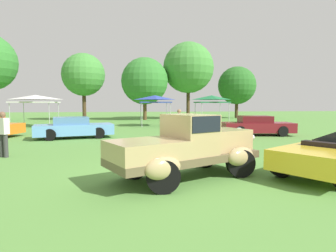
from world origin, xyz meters
name	(u,v)px	position (x,y,z in m)	size (l,w,h in m)	color
ground_plane	(170,173)	(0.00, 0.00, 0.00)	(120.00, 120.00, 0.00)	#568C3D
feature_pickup_truck	(187,146)	(0.38, -0.58, 0.86)	(4.36, 3.13, 1.70)	brown
neighbor_convertible	(333,154)	(4.50, -0.75, 0.58)	(4.40, 3.65, 1.40)	yellow
show_car_skyblue	(74,128)	(-4.33, 8.77, 0.60)	(4.57, 2.66, 1.22)	#669EDB
show_car_burgundy	(257,126)	(6.78, 8.73, 0.60)	(4.48, 2.24, 1.22)	maroon
spectator_near_truck	(179,124)	(1.49, 6.89, 0.91)	(0.34, 0.45, 1.69)	#7F7056
spectator_between_cars	(3,133)	(-5.75, 3.17, 0.91)	(0.47, 0.41, 1.69)	#383838
canopy_tent_left_field	(35,98)	(-9.01, 17.01, 2.42)	(3.30, 3.30, 2.71)	#B7B7BC
canopy_tent_center_field	(155,99)	(1.06, 16.75, 2.42)	(2.67, 2.67, 2.71)	#B7B7BC
canopy_tent_right_field	(212,99)	(6.00, 16.06, 2.42)	(2.64, 2.64, 2.71)	#B7B7BC
treeline_mid_left	(84,75)	(-6.59, 26.95, 5.41)	(5.08, 5.08, 7.97)	#47331E
treeline_center	(145,81)	(0.68, 26.36, 4.70)	(5.66, 5.66, 7.54)	brown
treeline_mid_right	(188,68)	(6.35, 27.68, 6.56)	(6.49, 6.49, 9.82)	#47331E
treeline_far_right	(237,86)	(13.41, 28.97, 4.45)	(5.14, 5.14, 7.03)	#47331E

